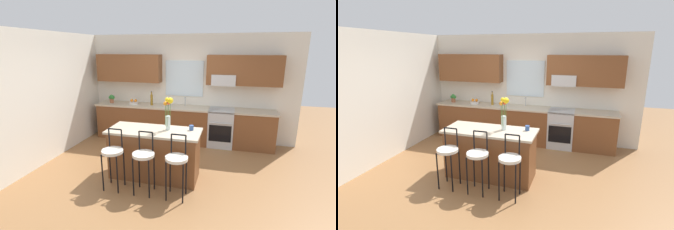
% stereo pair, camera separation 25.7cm
% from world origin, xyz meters
% --- Properties ---
extents(ground_plane, '(14.00, 14.00, 0.00)m').
position_xyz_m(ground_plane, '(0.00, 0.00, 0.00)').
color(ground_plane, olive).
extents(wall_left, '(0.12, 4.60, 2.70)m').
position_xyz_m(wall_left, '(-2.56, 0.30, 1.35)').
color(wall_left, silver).
rests_on(wall_left, ground).
extents(back_wall_assembly, '(5.60, 0.50, 2.70)m').
position_xyz_m(back_wall_assembly, '(0.02, 1.99, 1.51)').
color(back_wall_assembly, silver).
rests_on(back_wall_assembly, ground).
extents(counter_run, '(4.56, 0.64, 0.92)m').
position_xyz_m(counter_run, '(0.00, 1.70, 0.47)').
color(counter_run, brown).
rests_on(counter_run, ground).
extents(sink_faucet, '(0.02, 0.13, 0.23)m').
position_xyz_m(sink_faucet, '(0.06, 1.84, 1.06)').
color(sink_faucet, '#B7BABC').
rests_on(sink_faucet, counter_run).
extents(oven_range, '(0.60, 0.64, 0.92)m').
position_xyz_m(oven_range, '(1.00, 1.68, 0.46)').
color(oven_range, '#B7BABC').
rests_on(oven_range, ground).
extents(kitchen_island, '(1.69, 0.71, 0.92)m').
position_xyz_m(kitchen_island, '(-0.11, -0.24, 0.46)').
color(kitchen_island, brown).
rests_on(kitchen_island, ground).
extents(bar_stool_near, '(0.36, 0.36, 1.04)m').
position_xyz_m(bar_stool_near, '(-0.66, -0.80, 0.64)').
color(bar_stool_near, black).
rests_on(bar_stool_near, ground).
extents(bar_stool_middle, '(0.36, 0.36, 1.04)m').
position_xyz_m(bar_stool_middle, '(-0.11, -0.80, 0.64)').
color(bar_stool_middle, black).
rests_on(bar_stool_middle, ground).
extents(bar_stool_far, '(0.36, 0.36, 1.04)m').
position_xyz_m(bar_stool_far, '(0.44, -0.80, 0.64)').
color(bar_stool_far, black).
rests_on(bar_stool_far, ground).
extents(flower_vase, '(0.18, 0.17, 0.60)m').
position_xyz_m(flower_vase, '(0.14, -0.16, 1.27)').
color(flower_vase, silver).
rests_on(flower_vase, kitchen_island).
extents(mug_ceramic, '(0.08, 0.08, 0.09)m').
position_xyz_m(mug_ceramic, '(0.55, -0.07, 0.97)').
color(mug_ceramic, '#33518C').
rests_on(mug_ceramic, kitchen_island).
extents(fruit_bowl_oranges, '(0.24, 0.24, 0.13)m').
position_xyz_m(fruit_bowl_oranges, '(-1.30, 1.70, 0.96)').
color(fruit_bowl_oranges, silver).
rests_on(fruit_bowl_oranges, counter_run).
extents(bottle_olive_oil, '(0.06, 0.06, 0.36)m').
position_xyz_m(bottle_olive_oil, '(-0.79, 1.70, 1.07)').
color(bottle_olive_oil, olive).
rests_on(bottle_olive_oil, counter_run).
extents(potted_plant_small, '(0.18, 0.12, 0.22)m').
position_xyz_m(potted_plant_small, '(-1.93, 1.70, 1.05)').
color(potted_plant_small, '#9E5B3D').
rests_on(potted_plant_small, counter_run).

